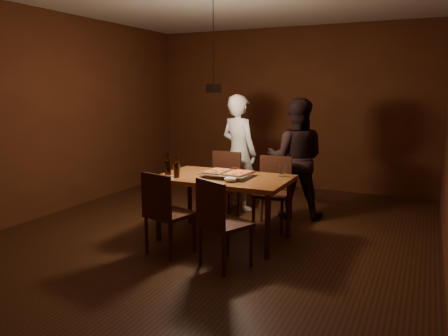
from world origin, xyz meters
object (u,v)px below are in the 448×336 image
at_px(chair_far_left, 224,178).
at_px(pizza_tray, 227,175).
at_px(dining_table, 224,183).
at_px(beer_bottle_a, 168,165).
at_px(chair_near_left, 164,206).
at_px(chair_near_right, 219,216).
at_px(beer_bottle_b, 176,167).
at_px(diner_white, 239,153).
at_px(chair_far_right, 273,185).
at_px(pendant_lamp, 213,87).
at_px(diner_dark, 296,159).
at_px(plate_slice, 163,177).

xyz_separation_m(chair_far_left, pizza_tray, (0.44, -0.83, 0.24)).
xyz_separation_m(dining_table, beer_bottle_a, (-0.57, -0.29, 0.21)).
bearing_deg(chair_near_left, chair_near_right, 8.39).
distance_m(chair_near_right, pizza_tray, 0.88).
height_order(chair_near_right, pizza_tray, chair_near_right).
distance_m(beer_bottle_b, diner_white, 1.56).
relative_size(dining_table, chair_far_right, 3.09).
distance_m(chair_far_left, pendant_lamp, 1.46).
distance_m(beer_bottle_a, pendant_lamp, 1.03).
distance_m(chair_far_right, pizza_tray, 0.83).
bearing_deg(chair_near_left, pizza_tray, 76.07).
bearing_deg(diner_dark, pendant_lamp, 48.31).
xyz_separation_m(chair_far_left, chair_near_left, (0.05, -1.57, 0.00)).
relative_size(chair_near_left, beer_bottle_b, 2.10).
bearing_deg(chair_far_right, chair_near_left, 60.10).
distance_m(dining_table, pendant_lamp, 1.10).
distance_m(diner_white, pendant_lamp, 1.53).
xyz_separation_m(chair_far_right, plate_slice, (-0.94, -1.10, 0.22)).
relative_size(chair_near_right, diner_dark, 0.34).
bearing_deg(beer_bottle_a, pendant_lamp, 41.77).
xyz_separation_m(pizza_tray, plate_slice, (-0.63, -0.37, -0.01)).
xyz_separation_m(chair_near_left, diner_white, (-0.01, 2.00, 0.30)).
xyz_separation_m(chair_near_left, beer_bottle_a, (-0.22, 0.44, 0.35)).
xyz_separation_m(chair_near_left, diner_dark, (0.84, 1.97, 0.28)).
xyz_separation_m(chair_far_left, diner_dark, (0.89, 0.40, 0.28)).
bearing_deg(chair_far_left, beer_bottle_b, 83.69).
bearing_deg(diner_dark, diner_white, -14.35).
height_order(chair_near_left, diner_white, diner_white).
bearing_deg(dining_table, pizza_tray, 14.50).
height_order(chair_far_right, plate_slice, chair_far_right).
height_order(dining_table, pizza_tray, pizza_tray).
relative_size(chair_far_right, beer_bottle_a, 1.80).
bearing_deg(diner_white, dining_table, 126.73).
bearing_deg(diner_white, diner_dark, -161.26).
height_order(chair_far_right, beer_bottle_b, beer_bottle_b).
bearing_deg(plate_slice, chair_far_left, 80.70).
relative_size(chair_far_left, beer_bottle_b, 2.01).
height_order(chair_far_right, pizza_tray, chair_far_right).
relative_size(chair_far_right, diner_white, 0.29).
distance_m(chair_near_right, plate_slice, 1.03).
distance_m(beer_bottle_b, diner_dark, 1.80).
xyz_separation_m(pizza_tray, diner_dark, (0.45, 1.23, 0.04)).
xyz_separation_m(chair_near_left, plate_slice, (-0.24, 0.37, 0.22)).
bearing_deg(plate_slice, beer_bottle_b, 32.25).
bearing_deg(beer_bottle_b, chair_far_left, 86.47).
xyz_separation_m(beer_bottle_a, beer_bottle_b, (0.11, 0.01, -0.01)).
bearing_deg(chair_near_right, diner_white, 132.93).
height_order(chair_far_right, chair_near_right, same).
xyz_separation_m(beer_bottle_b, pendant_lamp, (0.30, 0.35, 0.89)).
bearing_deg(diner_dark, plate_slice, 43.65).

